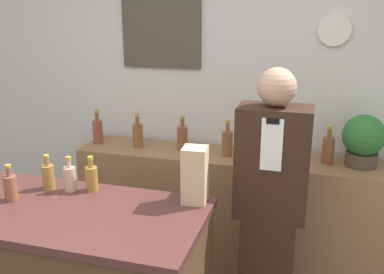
{
  "coord_description": "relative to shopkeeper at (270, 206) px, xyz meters",
  "views": [
    {
      "loc": [
        0.72,
        -1.21,
        1.95
      ],
      "look_at": [
        0.05,
        1.12,
        1.22
      ],
      "focal_mm": 40.0,
      "sensor_mm": 36.0,
      "label": 1
    }
  ],
  "objects": [
    {
      "name": "back_wall",
      "position": [
        -0.53,
        0.85,
        0.53
      ],
      "size": [
        5.2,
        0.09,
        2.7
      ],
      "color": "silver",
      "rests_on": "ground_plane"
    },
    {
      "name": "back_shelf",
      "position": [
        -0.37,
        0.58,
        -0.36
      ],
      "size": [
        2.28,
        0.43,
        0.92
      ],
      "color": "#8E6642",
      "rests_on": "ground_plane"
    },
    {
      "name": "shopkeeper",
      "position": [
        0.0,
        0.0,
        0.0
      ],
      "size": [
        0.42,
        0.26,
        1.65
      ],
      "color": "#331E14",
      "rests_on": "ground_plane"
    },
    {
      "name": "potted_plant",
      "position": [
        0.54,
        0.6,
        0.28
      ],
      "size": [
        0.28,
        0.28,
        0.36
      ],
      "color": "#4C3D2D",
      "rests_on": "back_shelf"
    },
    {
      "name": "paper_bag",
      "position": [
        -0.36,
        -0.37,
        0.3
      ],
      "size": [
        0.13,
        0.13,
        0.3
      ],
      "color": "tan",
      "rests_on": "display_counter"
    },
    {
      "name": "counter_bottle_2",
      "position": [
        -1.31,
        -0.62,
        0.22
      ],
      "size": [
        0.07,
        0.07,
        0.2
      ],
      "color": "brown",
      "rests_on": "display_counter"
    },
    {
      "name": "counter_bottle_3",
      "position": [
        -1.21,
        -0.43,
        0.22
      ],
      "size": [
        0.07,
        0.07,
        0.2
      ],
      "color": "olive",
      "rests_on": "display_counter"
    },
    {
      "name": "counter_bottle_4",
      "position": [
        -1.07,
        -0.42,
        0.22
      ],
      "size": [
        0.07,
        0.07,
        0.2
      ],
      "color": "tan",
      "rests_on": "display_counter"
    },
    {
      "name": "counter_bottle_5",
      "position": [
        -0.96,
        -0.38,
        0.22
      ],
      "size": [
        0.07,
        0.07,
        0.2
      ],
      "color": "olive",
      "rests_on": "display_counter"
    },
    {
      "name": "shelf_bottle_0",
      "position": [
        -1.43,
        0.57,
        0.2
      ],
      "size": [
        0.08,
        0.08,
        0.27
      ],
      "color": "brown",
      "rests_on": "back_shelf"
    },
    {
      "name": "shelf_bottle_1",
      "position": [
        -1.08,
        0.56,
        0.2
      ],
      "size": [
        0.08,
        0.08,
        0.27
      ],
      "color": "brown",
      "rests_on": "back_shelf"
    },
    {
      "name": "shelf_bottle_2",
      "position": [
        -0.73,
        0.59,
        0.2
      ],
      "size": [
        0.08,
        0.08,
        0.27
      ],
      "color": "brown",
      "rests_on": "back_shelf"
    },
    {
      "name": "shelf_bottle_3",
      "position": [
        -0.38,
        0.56,
        0.2
      ],
      "size": [
        0.08,
        0.08,
        0.27
      ],
      "color": "brown",
      "rests_on": "back_shelf"
    },
    {
      "name": "shelf_bottle_4",
      "position": [
        -0.03,
        0.58,
        0.2
      ],
      "size": [
        0.08,
        0.08,
        0.27
      ],
      "color": "brown",
      "rests_on": "back_shelf"
    },
    {
      "name": "shelf_bottle_5",
      "position": [
        0.32,
        0.59,
        0.2
      ],
      "size": [
        0.08,
        0.08,
        0.27
      ],
      "color": "brown",
      "rests_on": "back_shelf"
    }
  ]
}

